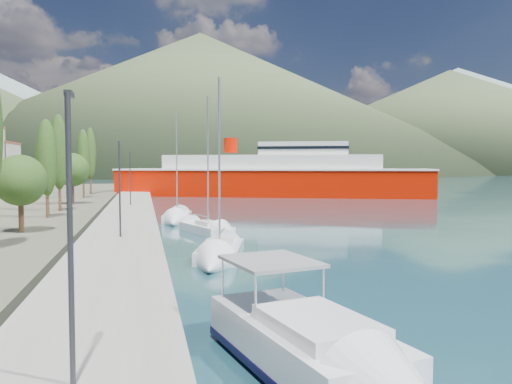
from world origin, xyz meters
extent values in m
plane|color=#1A3F49|center=(0.00, 120.00, 0.00)|extent=(1400.00, 1400.00, 0.00)
cube|color=gray|center=(-9.00, 26.00, 0.40)|extent=(5.00, 88.00, 0.80)
cone|color=gray|center=(80.00, 680.00, 90.00)|extent=(760.00, 760.00, 180.00)
cone|color=gray|center=(420.00, 600.00, 70.00)|extent=(640.00, 640.00, 140.00)
cone|color=#435332|center=(40.00, 400.00, 57.50)|extent=(480.00, 480.00, 115.00)
cone|color=#435332|center=(260.00, 380.00, 45.00)|extent=(420.00, 420.00, 90.00)
cylinder|color=#47301E|center=(-15.78, 17.60, 1.80)|extent=(0.36, 0.36, 2.20)
sphere|color=#294619|center=(-15.78, 17.60, 4.30)|extent=(3.52, 3.52, 3.52)
cylinder|color=#47301E|center=(-15.78, 27.32, 1.65)|extent=(0.30, 0.30, 1.91)
ellipsoid|color=#294619|center=(-15.78, 27.32, 5.99)|extent=(1.80, 1.80, 6.76)
cylinder|color=#47301E|center=(-15.78, 33.99, 1.77)|extent=(0.30, 0.30, 2.14)
ellipsoid|color=#294619|center=(-15.78, 33.99, 6.64)|extent=(1.80, 1.80, 7.60)
cylinder|color=#47301E|center=(-15.78, 43.37, 1.95)|extent=(0.36, 0.36, 2.49)
sphere|color=#294619|center=(-15.78, 43.37, 4.79)|extent=(3.99, 3.99, 3.99)
cylinder|color=#47301E|center=(-15.78, 54.48, 1.76)|extent=(0.30, 0.30, 2.13)
ellipsoid|color=#294619|center=(-15.78, 54.48, 6.60)|extent=(1.80, 1.80, 7.55)
cylinder|color=#47301E|center=(-15.78, 64.37, 1.87)|extent=(0.30, 0.30, 2.34)
ellipsoid|color=#294619|center=(-15.78, 64.37, 7.18)|extent=(1.80, 1.80, 8.29)
cylinder|color=#2D2D33|center=(-9.00, -8.63, 3.80)|extent=(0.12, 0.12, 6.00)
cube|color=#2D2D33|center=(-9.00, -8.38, 6.80)|extent=(0.15, 0.50, 0.12)
cylinder|color=#2D2D33|center=(-9.00, 13.24, 3.80)|extent=(0.12, 0.12, 6.00)
cube|color=#2D2D33|center=(-9.00, 13.49, 6.80)|extent=(0.15, 0.50, 0.12)
cylinder|color=#2D2D33|center=(-9.00, 39.20, 3.80)|extent=(0.12, 0.12, 6.00)
cube|color=#2D2D33|center=(-9.00, 39.45, 6.80)|extent=(0.15, 0.50, 0.12)
cube|color=black|center=(-3.57, -7.13, -0.05)|extent=(3.60, 6.61, 0.70)
cube|color=silver|center=(-3.57, -7.13, 0.75)|extent=(3.92, 6.98, 1.10)
cube|color=black|center=(-3.57, -7.13, 0.25)|extent=(3.99, 7.07, 0.22)
cube|color=silver|center=(-3.41, -7.91, 1.45)|extent=(2.71, 3.57, 0.40)
cube|color=slate|center=(-3.94, -5.40, 2.56)|extent=(2.81, 3.15, 0.10)
cube|color=silver|center=(-3.22, 9.11, 0.25)|extent=(3.75, 6.09, 0.91)
cube|color=silver|center=(-3.33, 8.74, 0.86)|extent=(1.95, 2.56, 0.35)
cylinder|color=silver|center=(-3.33, 8.74, 5.50)|extent=(0.12, 0.12, 9.59)
cone|color=silver|center=(-4.19, 5.61, 0.25)|extent=(2.94, 3.17, 2.32)
cube|color=silver|center=(-2.72, 19.96, 0.23)|extent=(3.91, 6.19, 0.82)
cube|color=silver|center=(-2.59, 19.60, 0.78)|extent=(1.96, 2.62, 0.32)
cylinder|color=silver|center=(-2.59, 19.60, 5.66)|extent=(0.12, 0.12, 10.05)
cone|color=silver|center=(-1.49, 16.44, 0.23)|extent=(2.88, 3.26, 2.10)
cube|color=silver|center=(-4.38, 28.76, 0.26)|extent=(3.26, 5.82, 0.94)
cube|color=silver|center=(-4.43, 28.40, 0.89)|extent=(1.78, 2.40, 0.37)
cylinder|color=silver|center=(-4.43, 28.40, 5.45)|extent=(0.12, 0.12, 9.44)
cone|color=silver|center=(-4.94, 25.28, 0.26)|extent=(2.79, 2.92, 2.41)
cube|color=#C61200|center=(14.26, 64.48, 2.01)|extent=(53.41, 29.66, 5.12)
cube|color=silver|center=(14.26, 64.48, 4.58)|extent=(53.88, 30.10, 0.27)
cube|color=silver|center=(14.26, 64.48, 5.67)|extent=(37.42, 21.90, 2.75)
cube|color=silver|center=(19.37, 62.47, 8.14)|extent=(16.32, 11.78, 2.20)
cylinder|color=#C61200|center=(7.45, 67.16, 8.79)|extent=(2.38, 2.38, 2.56)
camera|label=1|loc=(-7.53, -19.29, 5.35)|focal=35.00mm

